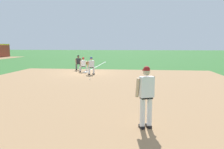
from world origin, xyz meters
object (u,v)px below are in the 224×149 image
at_px(first_base_bag, 86,72).
at_px(pitcher, 146,93).
at_px(umpire, 78,62).
at_px(baseball, 90,79).
at_px(first_baseman, 84,64).
at_px(baserunner, 91,65).

bearing_deg(first_base_bag, pitcher, -158.93).
bearing_deg(umpire, baseball, -157.28).
relative_size(first_base_bag, first_baseman, 0.28).
xyz_separation_m(baserunner, umpire, (2.99, 1.91, 0.00)).
xyz_separation_m(first_base_bag, baserunner, (-1.12, -0.76, 0.75)).
xyz_separation_m(baseball, umpire, (5.67, 2.37, 0.76)).
bearing_deg(baseball, first_baseman, 19.43).
height_order(first_baseman, umpire, umpire).
bearing_deg(pitcher, baseball, 22.47).
distance_m(first_base_bag, first_baseman, 0.87).
relative_size(first_base_bag, baserunner, 0.26).
xyz_separation_m(first_base_bag, pitcher, (-12.44, -4.79, 1.01)).
relative_size(pitcher, umpire, 1.27).
relative_size(first_base_bag, baseball, 5.14).
xyz_separation_m(baseball, first_baseman, (4.26, 1.50, 0.69)).
bearing_deg(first_base_bag, baseball, -162.20).
bearing_deg(first_baseman, pitcher, -158.52).
bearing_deg(umpire, first_base_bag, -148.29).
bearing_deg(first_baseman, umpire, 31.71).
bearing_deg(first_baseman, baseball, -160.57).
relative_size(pitcher, first_baseman, 1.39).
height_order(first_base_bag, baseball, first_base_bag).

